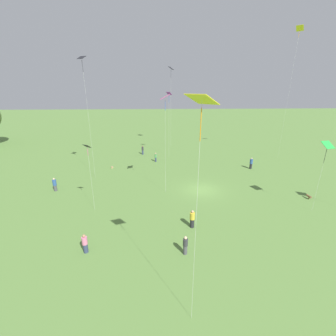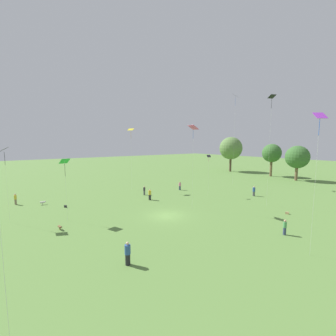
% 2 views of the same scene
% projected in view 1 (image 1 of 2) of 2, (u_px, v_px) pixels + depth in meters
% --- Properties ---
extents(ground_plane, '(240.00, 240.00, 0.00)m').
position_uv_depth(ground_plane, '(202.00, 190.00, 28.82)').
color(ground_plane, '#5B843D').
extents(person_0, '(0.65, 0.65, 1.77)m').
position_uv_depth(person_0, '(192.00, 219.00, 20.79)').
color(person_0, '#232328').
rests_on(person_0, ground_plane).
extents(person_1, '(0.53, 0.53, 1.75)m').
position_uv_depth(person_1, '(143.00, 150.00, 44.00)').
color(person_1, '#333D5B').
rests_on(person_1, ground_plane).
extents(person_2, '(0.40, 0.40, 1.61)m').
position_uv_depth(person_2, '(185.00, 245.00, 17.41)').
color(person_2, '#4C4C51').
rests_on(person_2, ground_plane).
extents(person_3, '(0.46, 0.46, 1.84)m').
position_uv_depth(person_3, '(251.00, 163.00, 36.10)').
color(person_3, '#232328').
rests_on(person_3, ground_plane).
extents(person_4, '(0.63, 0.63, 1.75)m').
position_uv_depth(person_4, '(55.00, 185.00, 28.25)').
color(person_4, '#4C4C51').
rests_on(person_4, ground_plane).
extents(person_5, '(0.59, 0.59, 1.65)m').
position_uv_depth(person_5, '(85.00, 244.00, 17.59)').
color(person_5, '#333D5B').
rests_on(person_5, ground_plane).
extents(person_6, '(0.47, 0.47, 1.59)m').
position_uv_depth(person_6, '(156.00, 157.00, 39.65)').
color(person_6, '#333D5B').
rests_on(person_6, ground_plane).
extents(kite_0, '(1.31, 1.33, 21.52)m').
position_uv_depth(kite_0, '(299.00, 36.00, 35.32)').
color(kite_0, yellow).
rests_on(kite_0, ground_plane).
extents(kite_1, '(1.40, 1.33, 16.44)m').
position_uv_depth(kite_1, '(171.00, 72.00, 45.08)').
color(kite_1, black).
rests_on(kite_1, ground_plane).
extents(kite_2, '(1.44, 1.43, 12.10)m').
position_uv_depth(kite_2, '(201.00, 110.00, 8.89)').
color(kite_2, yellow).
rests_on(kite_2, ground_plane).
extents(kite_3, '(1.07, 1.10, 11.74)m').
position_uv_depth(kite_3, '(169.00, 97.00, 39.49)').
color(kite_3, purple).
rests_on(kite_3, ground_plane).
extents(kite_6, '(0.78, 0.82, 7.22)m').
position_uv_depth(kite_6, '(87.00, 150.00, 21.80)').
color(kite_6, black).
rests_on(kite_6, ground_plane).
extents(kite_7, '(1.23, 1.10, 11.73)m').
position_uv_depth(kite_7, '(165.00, 99.00, 24.61)').
color(kite_7, '#E54C99').
rests_on(kite_7, ground_plane).
extents(kite_8, '(1.10, 1.14, 16.11)m').
position_uv_depth(kite_8, '(82.00, 65.00, 27.94)').
color(kite_8, black).
rests_on(kite_8, ground_plane).
extents(kite_9, '(1.07, 1.19, 7.50)m').
position_uv_depth(kite_9, '(327.00, 147.00, 21.55)').
color(kite_9, green).
rests_on(kite_9, ground_plane).
extents(dog_0, '(0.73, 0.34, 0.48)m').
position_uv_depth(dog_0, '(309.00, 196.00, 26.39)').
color(dog_0, brown).
rests_on(dog_0, ground_plane).
extents(picnic_bag_1, '(0.47, 0.39, 0.26)m').
position_uv_depth(picnic_bag_1, '(112.00, 167.00, 36.66)').
color(picnic_bag_1, '#A58459').
rests_on(picnic_bag_1, ground_plane).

